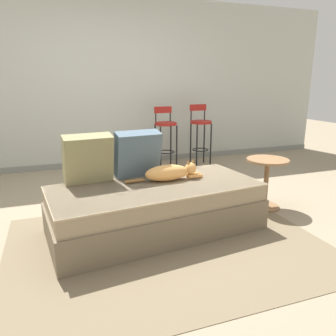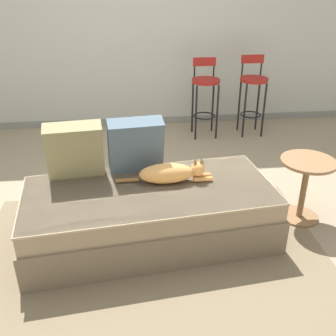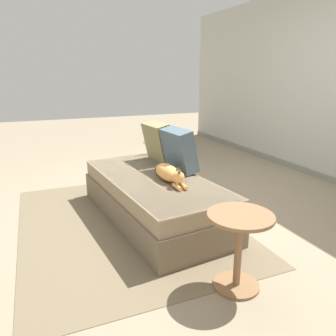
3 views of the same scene
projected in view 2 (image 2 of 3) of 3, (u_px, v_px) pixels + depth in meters
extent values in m
plane|color=gray|center=(148.00, 210.00, 3.47)|extent=(16.00, 16.00, 0.00)
cube|color=#B7BCB2|center=(134.00, 24.00, 4.89)|extent=(8.00, 0.10, 2.60)
cube|color=gray|center=(138.00, 121.00, 5.40)|extent=(8.00, 0.02, 0.09)
cube|color=#75664C|center=(153.00, 262.00, 2.85)|extent=(2.58, 1.96, 0.01)
cube|color=#766750|center=(150.00, 222.00, 3.06)|extent=(1.97, 1.06, 0.28)
cube|color=#9E896B|center=(150.00, 198.00, 2.96)|extent=(1.92, 1.01, 0.16)
cube|color=tan|center=(149.00, 190.00, 2.93)|extent=(1.94, 1.03, 0.02)
cube|color=#847F56|center=(75.00, 150.00, 3.01)|extent=(0.45, 0.29, 0.45)
cube|color=#4C6070|center=(136.00, 145.00, 3.10)|extent=(0.45, 0.29, 0.45)
ellipsoid|color=tan|center=(167.00, 173.00, 2.99)|extent=(0.42, 0.18, 0.15)
sphere|color=tan|center=(198.00, 169.00, 3.01)|extent=(0.11, 0.11, 0.11)
cone|color=brown|center=(195.00, 161.00, 2.97)|extent=(0.03, 0.03, 0.04)
cone|color=brown|center=(202.00, 160.00, 2.98)|extent=(0.03, 0.03, 0.04)
cylinder|color=tan|center=(203.00, 179.00, 3.02)|extent=(0.14, 0.04, 0.04)
cylinder|color=tan|center=(202.00, 176.00, 3.07)|extent=(0.14, 0.04, 0.04)
cylinder|color=brown|center=(127.00, 180.00, 3.01)|extent=(0.18, 0.03, 0.03)
cylinder|color=black|center=(196.00, 113.00, 4.78)|extent=(0.02, 0.02, 0.68)
cylinder|color=black|center=(217.00, 113.00, 4.80)|extent=(0.02, 0.02, 0.68)
cylinder|color=black|center=(193.00, 107.00, 5.01)|extent=(0.02, 0.02, 0.68)
cylinder|color=black|center=(213.00, 106.00, 5.03)|extent=(0.02, 0.02, 0.68)
torus|color=black|center=(204.00, 116.00, 4.94)|extent=(0.28, 0.28, 0.02)
cylinder|color=maroon|center=(206.00, 81.00, 4.74)|extent=(0.34, 0.34, 0.04)
cylinder|color=black|center=(194.00, 71.00, 4.80)|extent=(0.02, 0.02, 0.22)
cylinder|color=black|center=(214.00, 71.00, 4.83)|extent=(0.02, 0.02, 0.22)
cube|color=maroon|center=(205.00, 62.00, 4.77)|extent=(0.28, 0.03, 0.10)
cylinder|color=black|center=(244.00, 111.00, 4.84)|extent=(0.02, 0.02, 0.68)
cylinder|color=black|center=(264.00, 111.00, 4.86)|extent=(0.02, 0.02, 0.68)
cylinder|color=black|center=(239.00, 105.00, 5.06)|extent=(0.02, 0.02, 0.68)
cylinder|color=black|center=(258.00, 105.00, 5.08)|extent=(0.02, 0.02, 0.68)
torus|color=black|center=(251.00, 115.00, 5.00)|extent=(0.26, 0.26, 0.02)
cylinder|color=maroon|center=(254.00, 79.00, 4.80)|extent=(0.34, 0.34, 0.04)
cylinder|color=black|center=(242.00, 69.00, 4.86)|extent=(0.02, 0.02, 0.24)
cylinder|color=black|center=(261.00, 69.00, 4.88)|extent=(0.02, 0.02, 0.24)
cube|color=maroon|center=(253.00, 59.00, 4.82)|extent=(0.28, 0.03, 0.10)
cylinder|color=olive|center=(303.00, 191.00, 3.25)|extent=(0.05, 0.05, 0.52)
cylinder|color=olive|center=(299.00, 216.00, 3.37)|extent=(0.32, 0.32, 0.02)
cylinder|color=olive|center=(309.00, 162.00, 3.13)|extent=(0.44, 0.44, 0.02)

